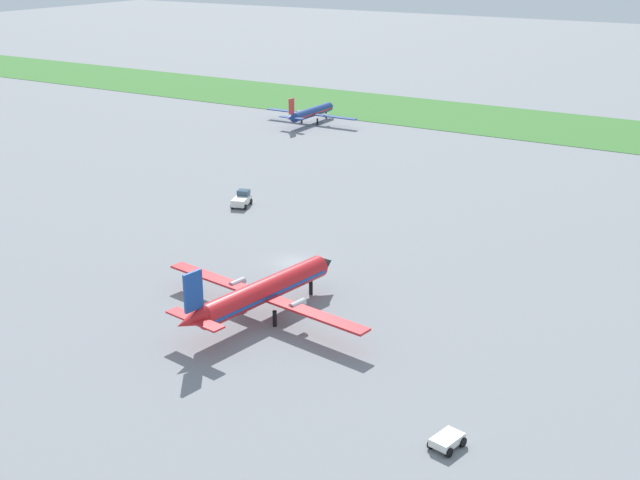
{
  "coord_description": "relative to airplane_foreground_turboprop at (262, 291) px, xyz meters",
  "views": [
    {
      "loc": [
        45.94,
        -70.61,
        33.45
      ],
      "look_at": [
        3.04,
        0.55,
        3.0
      ],
      "focal_mm": 46.3,
      "sensor_mm": 36.0,
      "label": 1
    }
  ],
  "objects": [
    {
      "name": "ground_plane",
      "position": [
        -5.1,
        13.29,
        -2.64
      ],
      "size": [
        600.0,
        600.0,
        0.0
      ],
      "primitive_type": "plane",
      "color": "gray"
    },
    {
      "name": "grass_taxiway_strip",
      "position": [
        -5.1,
        96.7,
        -2.6
      ],
      "size": [
        360.0,
        28.0,
        0.08
      ],
      "primitive_type": "cube",
      "color": "#3D7533",
      "rests_on": "ground_plane"
    },
    {
      "name": "airplane_foreground_turboprop",
      "position": [
        0.0,
        0.0,
        0.0
      ],
      "size": [
        24.03,
        20.64,
        7.22
      ],
      "rotation": [
        0.0,
        0.0,
        1.42
      ],
      "color": "red",
      "rests_on": "ground_plane"
    },
    {
      "name": "airplane_taxiing_turboprop",
      "position": [
        -41.44,
        75.81,
        -0.49
      ],
      "size": [
        19.64,
        16.78,
        5.89
      ],
      "rotation": [
        0.0,
        0.0,
        1.57
      ],
      "color": "navy",
      "rests_on": "ground_plane"
    },
    {
      "name": "pushback_tug_near_gate",
      "position": [
        -22.0,
        26.81,
        -1.73
      ],
      "size": [
        2.95,
        3.98,
        1.95
      ],
      "rotation": [
        0.0,
        0.0,
        1.89
      ],
      "color": "white",
      "rests_on": "ground_plane"
    },
    {
      "name": "baggage_cart_midfield",
      "position": [
        23.08,
        -10.69,
        -2.07
      ],
      "size": [
        2.2,
        2.69,
        0.9
      ],
      "rotation": [
        0.0,
        0.0,
        4.51
      ],
      "color": "white",
      "rests_on": "ground_plane"
    }
  ]
}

